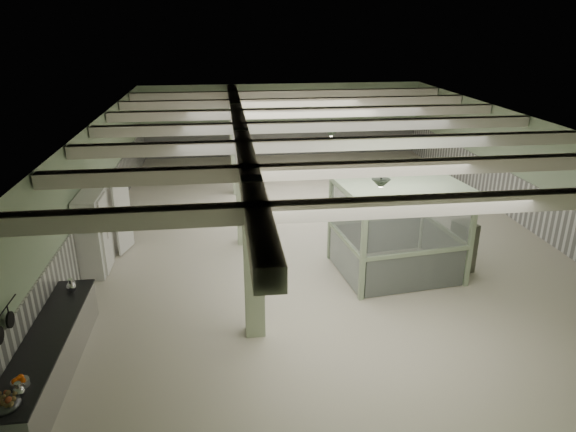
{
  "coord_description": "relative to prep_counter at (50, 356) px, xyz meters",
  "views": [
    {
      "loc": [
        -3.02,
        -15.82,
        6.55
      ],
      "look_at": [
        -1.28,
        -2.24,
        1.3
      ],
      "focal_mm": 32.0,
      "sensor_mm": 36.0,
      "label": 1
    }
  ],
  "objects": [
    {
      "name": "beam_g",
      "position": [
        6.54,
        14.5,
        2.96
      ],
      "size": [
        13.9,
        0.35,
        0.32
      ],
      "primitive_type": "cube",
      "color": "silver",
      "rests_on": "ceiling"
    },
    {
      "name": "column_c",
      "position": [
        4.04,
        11.0,
        1.34
      ],
      "size": [
        0.42,
        0.42,
        3.6
      ],
      "primitive_type": "cube",
      "color": "#B0C09B",
      "rests_on": "floor"
    },
    {
      "name": "ceiling",
      "position": [
        6.54,
        7.0,
        3.14
      ],
      "size": [
        14.0,
        20.0,
        0.02
      ],
      "primitive_type": "cube",
      "color": "beige",
      "rests_on": "wall_back"
    },
    {
      "name": "wall_back",
      "position": [
        6.54,
        17.0,
        1.34
      ],
      "size": [
        14.0,
        0.02,
        3.6
      ],
      "primitive_type": "cube",
      "color": "#9CB38F",
      "rests_on": "floor"
    },
    {
      "name": "wall_left",
      "position": [
        -0.46,
        7.0,
        1.34
      ],
      "size": [
        0.02,
        20.0,
        3.6
      ],
      "primitive_type": "cube",
      "color": "#9CB38F",
      "rests_on": "floor"
    },
    {
      "name": "hook_rail",
      "position": [
        -0.39,
        -0.6,
        1.39
      ],
      "size": [
        0.02,
        1.2,
        0.02
      ],
      "primitive_type": "cylinder",
      "rotation": [
        1.57,
        0.0,
        0.0
      ],
      "color": "black",
      "rests_on": "wall_left"
    },
    {
      "name": "guard_booth",
      "position": [
        8.07,
        3.51,
        1.28
      ],
      "size": [
        3.49,
        3.07,
        2.57
      ],
      "rotation": [
        0.0,
        0.0,
        0.12
      ],
      "color": "#98AD8A",
      "rests_on": "floor"
    },
    {
      "name": "pendant_back",
      "position": [
        7.04,
        12.5,
        2.59
      ],
      "size": [
        0.44,
        0.44,
        0.22
      ],
      "primitive_type": "cone",
      "rotation": [
        3.14,
        0.0,
        0.0
      ],
      "color": "#293628",
      "rests_on": "ceiling"
    },
    {
      "name": "orange_bowl",
      "position": [
        0.02,
        -1.42,
        0.49
      ],
      "size": [
        0.33,
        0.33,
        0.1
      ],
      "primitive_type": "cylinder",
      "rotation": [
        0.0,
        0.0,
        0.18
      ],
      "color": "#B2B2B7",
      "rests_on": "prep_counter"
    },
    {
      "name": "wainscot_right",
      "position": [
        13.52,
        7.0,
        0.29
      ],
      "size": [
        0.05,
        19.9,
        1.5
      ],
      "primitive_type": "cube",
      "color": "silver",
      "rests_on": "floor"
    },
    {
      "name": "pitcher_far",
      "position": [
        0.1,
        -1.71,
        0.58
      ],
      "size": [
        0.22,
        0.25,
        0.27
      ],
      "primitive_type": null,
      "rotation": [
        0.0,
        0.0,
        0.2
      ],
      "color": "#B3B3B7",
      "rests_on": "prep_counter"
    },
    {
      "name": "veg_colander",
      "position": [
        -0.04,
        -1.91,
        0.55
      ],
      "size": [
        0.5,
        0.5,
        0.21
      ],
      "primitive_type": null,
      "rotation": [
        0.0,
        0.0,
        -0.06
      ],
      "color": "#3A3A3E",
      "rests_on": "prep_counter"
    },
    {
      "name": "beam_c",
      "position": [
        6.54,
        4.5,
        2.96
      ],
      "size": [
        13.9,
        0.35,
        0.32
      ],
      "primitive_type": "cube",
      "color": "silver",
      "rests_on": "ceiling"
    },
    {
      "name": "walkin_cooler",
      "position": [
        -0.08,
        5.14,
        0.65
      ],
      "size": [
        0.92,
        2.42,
        2.22
      ],
      "color": "white",
      "rests_on": "floor"
    },
    {
      "name": "column_a",
      "position": [
        4.04,
        1.0,
        1.34
      ],
      "size": [
        0.42,
        0.42,
        3.6
      ],
      "primitive_type": "cube",
      "color": "#B0C09B",
      "rests_on": "floor"
    },
    {
      "name": "beam_f",
      "position": [
        6.54,
        12.0,
        2.96
      ],
      "size": [
        13.9,
        0.35,
        0.32
      ],
      "primitive_type": "cube",
      "color": "silver",
      "rests_on": "ceiling"
    },
    {
      "name": "beam_b",
      "position": [
        6.54,
        2.0,
        2.96
      ],
      "size": [
        13.9,
        0.35,
        0.32
      ],
      "primitive_type": "cube",
      "color": "silver",
      "rests_on": "ceiling"
    },
    {
      "name": "floor",
      "position": [
        6.54,
        7.0,
        -0.46
      ],
      "size": [
        20.0,
        20.0,
        0.0
      ],
      "primitive_type": "plane",
      "color": "beige",
      "rests_on": "ground"
    },
    {
      "name": "filing_cabinet",
      "position": [
        9.96,
        3.37,
        0.24
      ],
      "size": [
        0.62,
        0.75,
        1.4
      ],
      "primitive_type": "cube",
      "rotation": [
        0.0,
        0.0,
        0.29
      ],
      "color": "#606353",
      "rests_on": "floor"
    },
    {
      "name": "wainscot_back",
      "position": [
        6.54,
        16.97,
        0.29
      ],
      "size": [
        13.9,
        0.05,
        1.5
      ],
      "primitive_type": "cube",
      "color": "silver",
      "rests_on": "floor"
    },
    {
      "name": "pendant_mid",
      "position": [
        7.04,
        7.5,
        2.59
      ],
      "size": [
        0.44,
        0.44,
        0.22
      ],
      "primitive_type": "cone",
      "rotation": [
        3.14,
        0.0,
        0.0
      ],
      "color": "#293628",
      "rests_on": "ceiling"
    },
    {
      "name": "wall_right",
      "position": [
        13.54,
        7.0,
        1.34
      ],
      "size": [
        0.02,
        20.0,
        3.6
      ],
      "primitive_type": "cube",
      "color": "#9CB38F",
      "rests_on": "floor"
    },
    {
      "name": "column_d",
      "position": [
        4.04,
        15.0,
        1.34
      ],
      "size": [
        0.42,
        0.42,
        3.6
      ],
      "primitive_type": "cube",
      "color": "#B0C09B",
      "rests_on": "floor"
    },
    {
      "name": "beam_a",
      "position": [
        6.54,
        -0.5,
        2.96
      ],
      "size": [
        13.9,
        0.35,
        0.32
      ],
      "primitive_type": "cube",
      "color": "silver",
      "rests_on": "ceiling"
    },
    {
      "name": "wainscot_left",
      "position": [
        -0.43,
        7.0,
        0.29
      ],
      "size": [
        0.05,
        19.9,
        1.5
      ],
      "primitive_type": "cube",
      "color": "silver",
      "rests_on": "floor"
    },
    {
      "name": "skillet_far",
      "position": [
        -0.34,
        -0.52,
        1.17
      ],
      "size": [
        0.04,
        0.3,
        0.3
      ],
      "primitive_type": "cylinder",
      "rotation": [
        0.0,
        1.57,
        0.0
      ],
      "color": "black",
      "rests_on": "hook_rail"
    },
    {
      "name": "wall_front",
      "position": [
        6.54,
        -3.0,
        1.34
      ],
      "size": [
        14.0,
        0.02,
        3.6
      ],
      "primitive_type": "cube",
      "color": "#9CB38F",
      "rests_on": "floor"
    },
    {
      "name": "girder",
      "position": [
        4.04,
        7.0,
        2.92
      ],
      "size": [
        0.45,
        19.9,
        0.4
      ],
      "primitive_type": "cube",
      "color": "silver",
      "rests_on": "ceiling"
    },
    {
      "name": "pendant_front",
      "position": [
        7.04,
        2.0,
        2.59
      ],
      "size": [
        0.44,
        0.44,
        0.22
      ],
      "primitive_type": "cone",
      "rotation": [
        3.14,
        0.0,
        0.0
      ],
      "color": "#293628",
      "rests_on": "ceiling"
    },
    {
      "name": "column_b",
      "position": [
        4.04,
        6.0,
        1.34
      ],
      "size": [
        0.42,
        0.42,
        3.6
      ],
      "primitive_type": "cube",
      "color": "#B0C09B",
      "rests_on": "floor"
    },
    {
      "name": "pitcher_near",
      "position": [
        0.03,
        1.74,
        0.6
      ],
      "size": [
        0.23,
        0.26,
        0.31
      ],
      "primitive_type": null,
      "rotation": [
        0.0,
        0.0,
        -0.08
      ],
      "color": "#B3B3B7",
      "rests_on": "prep_counter"
    },
    {
      "name": "beam_e",
      "position": [
        6.54,
        9.5,
        2.96
      ],
      "size": [
        13.9,
        0.35,
        0.32
      ],
      "primitive_type": "cube",
      "color": "silver",
      "rests_on": "ceiling"
    },
    {
      "name": "prep_counter",
      "position": [
        0.0,
        0.0,
        0.0
      ],
      "size": [
        0.8,
        4.56,
        0.91
      ],
      "color": "#B3B3B7",
      "rests_on": "floor"
    },
    {
      "name": "beam_d",
      "position": [
        6.54,
        7.0,
        2.96
      ],
      "size": [
        13.9,
        0.35,
        0.32
      ],
      "primitive_type": "cube",
      "color": "silver",
      "rests_on": "ceiling"
    }
  ]
}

